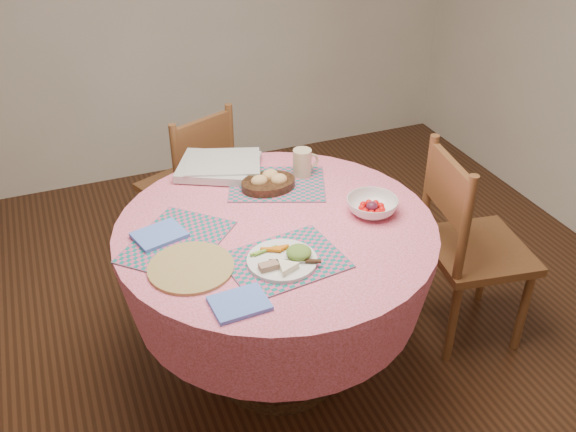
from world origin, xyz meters
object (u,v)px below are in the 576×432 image
object	(u,v)px
bread_bowl	(269,182)
chair_right	(468,244)
latte_mug	(303,162)
dinner_plate	(285,259)
fruit_bowl	(372,206)
chair_back	(192,183)
wicker_trivet	(191,268)
dining_table	(276,266)

from	to	relation	value
bread_bowl	chair_right	bearing A→B (deg)	-24.04
bread_bowl	latte_mug	xyz separation A→B (m)	(0.18, 0.05, 0.03)
dinner_plate	fruit_bowl	world-z (taller)	fruit_bowl
fruit_bowl	chair_right	bearing A→B (deg)	-2.82
chair_back	wicker_trivet	size ratio (longest dim) A/B	2.94
chair_right	dinner_plate	distance (m)	0.98
bread_bowl	dinner_plate	bearing A→B (deg)	-104.34
fruit_bowl	dinner_plate	bearing A→B (deg)	-157.37
bread_bowl	fruit_bowl	world-z (taller)	bread_bowl
bread_bowl	latte_mug	distance (m)	0.19
chair_right	dinner_plate	bearing A→B (deg)	108.94
chair_right	fruit_bowl	distance (m)	0.56
chair_back	latte_mug	distance (m)	0.80
chair_back	bread_bowl	world-z (taller)	chair_back
wicker_trivet	latte_mug	xyz separation A→B (m)	(0.62, 0.47, 0.06)
wicker_trivet	bread_bowl	size ratio (longest dim) A/B	1.30
dining_table	latte_mug	world-z (taller)	latte_mug
chair_right	wicker_trivet	size ratio (longest dim) A/B	3.14
chair_right	chair_back	bearing A→B (deg)	52.43
dinner_plate	bread_bowl	world-z (taller)	bread_bowl
dining_table	chair_back	bearing A→B (deg)	96.34
chair_back	fruit_bowl	world-z (taller)	chair_back
dining_table	wicker_trivet	size ratio (longest dim) A/B	4.13
dinner_plate	latte_mug	world-z (taller)	latte_mug
dining_table	latte_mug	distance (m)	0.48
chair_right	wicker_trivet	world-z (taller)	chair_right
wicker_trivet	latte_mug	bearing A→B (deg)	37.11
chair_back	fruit_bowl	bearing A→B (deg)	93.21
dining_table	wicker_trivet	xyz separation A→B (m)	(-0.37, -0.15, 0.20)
chair_back	dinner_plate	xyz separation A→B (m)	(0.05, -1.19, 0.31)
dinner_plate	bread_bowl	xyz separation A→B (m)	(0.13, 0.51, 0.01)
chair_back	bread_bowl	size ratio (longest dim) A/B	3.84
latte_mug	fruit_bowl	bearing A→B (deg)	-70.46
wicker_trivet	dinner_plate	xyz separation A→B (m)	(0.31, -0.09, 0.02)
chair_right	latte_mug	size ratio (longest dim) A/B	7.89
wicker_trivet	chair_back	bearing A→B (deg)	76.32
dining_table	fruit_bowl	world-z (taller)	fruit_bowl
dining_table	wicker_trivet	bearing A→B (deg)	-158.34
chair_right	bread_bowl	bearing A→B (deg)	75.07
latte_mug	fruit_bowl	xyz separation A→B (m)	(0.13, -0.38, -0.04)
dinner_plate	fruit_bowl	distance (m)	0.48
chair_back	chair_right	bearing A→B (deg)	110.67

